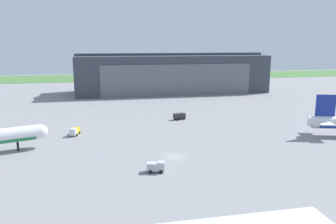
{
  "coord_description": "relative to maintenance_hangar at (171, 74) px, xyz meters",
  "views": [
    {
      "loc": [
        -16.32,
        -71.01,
        25.36
      ],
      "look_at": [
        3.55,
        24.29,
        5.36
      ],
      "focal_mm": 35.75,
      "sensor_mm": 36.0,
      "label": 1
    }
  ],
  "objects": [
    {
      "name": "fuel_bowser",
      "position": [
        -27.29,
        -110.18,
        -8.66
      ],
      "size": [
        3.82,
        2.7,
        2.14
      ],
      "color": "#B7BCC6",
      "rests_on": "ground_plane"
    },
    {
      "name": "maintenance_hangar",
      "position": [
        0.0,
        0.0,
        0.0
      ],
      "size": [
        98.06,
        29.39,
        20.51
      ],
      "color": "#383D47",
      "rests_on": "ground_plane"
    },
    {
      "name": "pushback_tractor",
      "position": [
        -45.07,
        -78.28,
        -8.69
      ],
      "size": [
        2.85,
        4.88,
        2.2
      ],
      "color": "silver",
      "rests_on": "ground_plane"
    },
    {
      "name": "ops_van",
      "position": [
        -11.47,
        -65.11,
        -8.59
      ],
      "size": [
        4.37,
        3.34,
        2.11
      ],
      "color": "#2D2D33",
      "rests_on": "ground_plane"
    },
    {
      "name": "ground_plane",
      "position": [
        -21.58,
        -101.81,
        -9.79
      ],
      "size": [
        440.0,
        440.0,
        0.0
      ],
      "primitive_type": "plane",
      "color": "gray"
    },
    {
      "name": "grass_field_strip",
      "position": [
        -21.58,
        84.58,
        -9.75
      ],
      "size": [
        440.0,
        56.0,
        0.08
      ],
      "primitive_type": "cube",
      "color": "#46753B",
      "rests_on": "ground_plane"
    }
  ]
}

